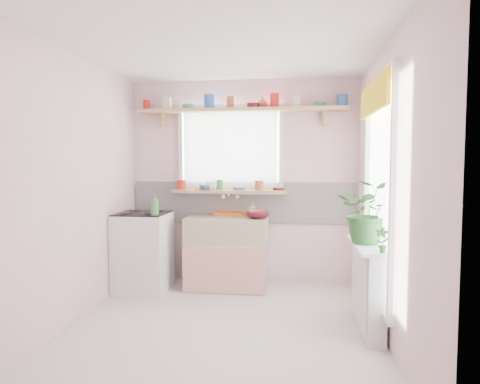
# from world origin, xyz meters

# --- Properties ---
(room) EXTENTS (3.20, 3.20, 3.20)m
(room) POSITION_xyz_m (0.66, 0.86, 1.37)
(room) COLOR silver
(room) RESTS_ON ground
(sink_unit) EXTENTS (0.95, 0.65, 1.11)m
(sink_unit) POSITION_xyz_m (-0.15, 1.29, 0.43)
(sink_unit) COLOR white
(sink_unit) RESTS_ON ground
(cooker) EXTENTS (0.58, 0.58, 0.93)m
(cooker) POSITION_xyz_m (-1.10, 1.05, 0.46)
(cooker) COLOR white
(cooker) RESTS_ON ground
(radiator_ledge) EXTENTS (0.22, 0.95, 0.78)m
(radiator_ledge) POSITION_xyz_m (1.30, 0.20, 0.40)
(radiator_ledge) COLOR white
(radiator_ledge) RESTS_ON ground
(windowsill) EXTENTS (1.40, 0.22, 0.04)m
(windowsill) POSITION_xyz_m (-0.15, 1.48, 1.14)
(windowsill) COLOR tan
(windowsill) RESTS_ON room
(pine_shelf) EXTENTS (2.52, 0.24, 0.04)m
(pine_shelf) POSITION_xyz_m (0.00, 1.47, 2.12)
(pine_shelf) COLOR tan
(pine_shelf) RESTS_ON room
(shelf_crockery) EXTENTS (2.47, 0.11, 0.12)m
(shelf_crockery) POSITION_xyz_m (-0.02, 1.47, 2.19)
(shelf_crockery) COLOR red
(shelf_crockery) RESTS_ON pine_shelf
(sill_crockery) EXTENTS (1.35, 0.11, 0.12)m
(sill_crockery) POSITION_xyz_m (-0.20, 1.48, 1.21)
(sill_crockery) COLOR red
(sill_crockery) RESTS_ON windowsill
(dish_tray) EXTENTS (0.37, 0.28, 0.04)m
(dish_tray) POSITION_xyz_m (-0.15, 1.50, 0.87)
(dish_tray) COLOR orange
(dish_tray) RESTS_ON sink_unit
(colander) EXTENTS (0.29, 0.29, 0.12)m
(colander) POSITION_xyz_m (0.22, 1.18, 0.91)
(colander) COLOR #570E1A
(colander) RESTS_ON sink_unit
(jade_plant) EXTENTS (0.63, 0.58, 0.57)m
(jade_plant) POSITION_xyz_m (1.29, 0.20, 1.06)
(jade_plant) COLOR #275A24
(jade_plant) RESTS_ON radiator_ledge
(fruit_bowl) EXTENTS (0.32, 0.32, 0.06)m
(fruit_bowl) POSITION_xyz_m (1.33, 0.60, 0.81)
(fruit_bowl) COLOR silver
(fruit_bowl) RESTS_ON radiator_ledge
(herb_pot) EXTENTS (0.13, 0.10, 0.21)m
(herb_pot) POSITION_xyz_m (1.33, -0.20, 0.88)
(herb_pot) COLOR #275F26
(herb_pot) RESTS_ON radiator_ledge
(soap_bottle_sink) EXTENTS (0.09, 0.09, 0.17)m
(soap_bottle_sink) POSITION_xyz_m (0.15, 1.31, 0.94)
(soap_bottle_sink) COLOR #D8D260
(soap_bottle_sink) RESTS_ON sink_unit
(sill_cup) EXTENTS (0.13, 0.13, 0.10)m
(sill_cup) POSITION_xyz_m (-0.36, 1.42, 1.21)
(sill_cup) COLOR white
(sill_cup) RESTS_ON windowsill
(sill_bowl) EXTENTS (0.18, 0.18, 0.05)m
(sill_bowl) POSITION_xyz_m (-0.43, 1.42, 1.19)
(sill_bowl) COLOR #2F6599
(sill_bowl) RESTS_ON windowsill
(shelf_vase) EXTENTS (0.17, 0.17, 0.15)m
(shelf_vase) POSITION_xyz_m (0.25, 1.53, 2.21)
(shelf_vase) COLOR brown
(shelf_vase) RESTS_ON pine_shelf
(cooker_bottle) EXTENTS (0.12, 0.12, 0.23)m
(cooker_bottle) POSITION_xyz_m (-0.88, 0.83, 1.03)
(cooker_bottle) COLOR #448847
(cooker_bottle) RESTS_ON cooker
(fruit) EXTENTS (0.20, 0.14, 0.10)m
(fruit) POSITION_xyz_m (1.34, 0.61, 0.87)
(fruit) COLOR #E25813
(fruit) RESTS_ON fruit_bowl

